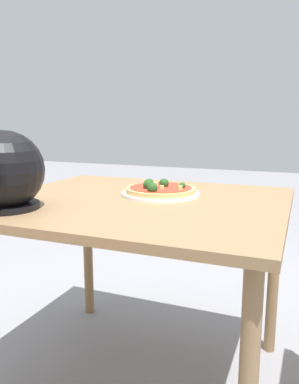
% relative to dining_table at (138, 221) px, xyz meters
% --- Properties ---
extents(ground_plane, '(14.00, 14.00, 0.00)m').
position_rel_dining_table_xyz_m(ground_plane, '(0.00, 0.00, -0.68)').
color(ground_plane, gray).
extents(dining_table, '(1.09, 0.96, 0.77)m').
position_rel_dining_table_xyz_m(dining_table, '(0.00, 0.00, 0.00)').
color(dining_table, olive).
rests_on(dining_table, ground).
extents(pizza_plate, '(0.31, 0.31, 0.01)m').
position_rel_dining_table_xyz_m(pizza_plate, '(-0.05, -0.11, 0.09)').
color(pizza_plate, white).
rests_on(pizza_plate, dining_table).
extents(pizza, '(0.28, 0.28, 0.06)m').
position_rel_dining_table_xyz_m(pizza, '(-0.05, -0.10, 0.11)').
color(pizza, tan).
rests_on(pizza, pizza_plate).
extents(motorcycle_helmet, '(0.26, 0.26, 0.26)m').
position_rel_dining_table_xyz_m(motorcycle_helmet, '(0.35, 0.32, 0.21)').
color(motorcycle_helmet, black).
rests_on(motorcycle_helmet, dining_table).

